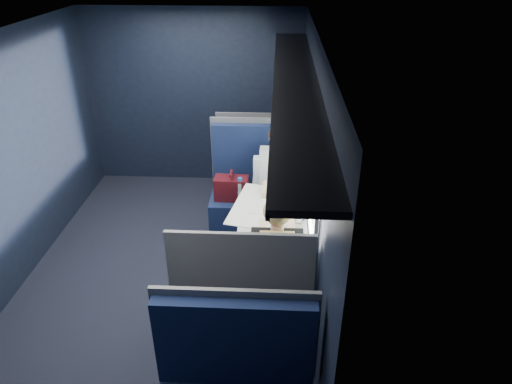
{
  "coord_description": "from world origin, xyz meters",
  "views": [
    {
      "loc": [
        1.08,
        -3.66,
        2.98
      ],
      "look_at": [
        0.9,
        0.0,
        0.95
      ],
      "focal_mm": 32.0,
      "sensor_mm": 36.0,
      "label": 1
    }
  ],
  "objects_px": {
    "cup": "(298,186)",
    "table": "(270,219)",
    "man": "(278,180)",
    "woman": "(276,259)",
    "bottle_small": "(294,184)",
    "seat_bay_near": "(254,195)",
    "laptop": "(298,207)",
    "seat_bay_far": "(244,302)",
    "seat_row_front": "(259,162)"
  },
  "relations": [
    {
      "from": "seat_bay_near",
      "to": "bottle_small",
      "type": "height_order",
      "value": "seat_bay_near"
    },
    {
      "from": "seat_bay_near",
      "to": "seat_row_front",
      "type": "xyz_separation_m",
      "value": [
        0.01,
        0.93,
        -0.01
      ]
    },
    {
      "from": "seat_bay_near",
      "to": "seat_bay_far",
      "type": "xyz_separation_m",
      "value": [
        0.01,
        -1.74,
        -0.01
      ]
    },
    {
      "from": "table",
      "to": "man",
      "type": "distance_m",
      "value": 0.7
    },
    {
      "from": "laptop",
      "to": "bottle_small",
      "type": "relative_size",
      "value": 1.96
    },
    {
      "from": "man",
      "to": "laptop",
      "type": "bearing_deg",
      "value": -74.77
    },
    {
      "from": "table",
      "to": "seat_row_front",
      "type": "xyz_separation_m",
      "value": [
        -0.18,
        1.8,
        -0.25
      ]
    },
    {
      "from": "seat_bay_far",
      "to": "cup",
      "type": "height_order",
      "value": "seat_bay_far"
    },
    {
      "from": "seat_row_front",
      "to": "laptop",
      "type": "distance_m",
      "value": 1.9
    },
    {
      "from": "laptop",
      "to": "cup",
      "type": "distance_m",
      "value": 0.45
    },
    {
      "from": "man",
      "to": "bottle_small",
      "type": "xyz_separation_m",
      "value": [
        0.16,
        -0.3,
        0.11
      ]
    },
    {
      "from": "table",
      "to": "laptop",
      "type": "height_order",
      "value": "laptop"
    },
    {
      "from": "seat_row_front",
      "to": "man",
      "type": "distance_m",
      "value": 1.17
    },
    {
      "from": "seat_bay_far",
      "to": "laptop",
      "type": "xyz_separation_m",
      "value": [
        0.44,
        0.87,
        0.4
      ]
    },
    {
      "from": "table",
      "to": "bottle_small",
      "type": "relative_size",
      "value": 4.96
    },
    {
      "from": "seat_bay_far",
      "to": "man",
      "type": "height_order",
      "value": "man"
    },
    {
      "from": "seat_bay_near",
      "to": "seat_bay_far",
      "type": "relative_size",
      "value": 1.0
    },
    {
      "from": "table",
      "to": "seat_bay_near",
      "type": "distance_m",
      "value": 0.92
    },
    {
      "from": "man",
      "to": "laptop",
      "type": "height_order",
      "value": "man"
    },
    {
      "from": "seat_bay_far",
      "to": "cup",
      "type": "bearing_deg",
      "value": 70.97
    },
    {
      "from": "bottle_small",
      "to": "cup",
      "type": "relative_size",
      "value": 2.14
    },
    {
      "from": "seat_bay_near",
      "to": "table",
      "type": "bearing_deg",
      "value": -77.18
    },
    {
      "from": "table",
      "to": "bottle_small",
      "type": "xyz_separation_m",
      "value": [
        0.23,
        0.4,
        0.17
      ]
    },
    {
      "from": "seat_bay_near",
      "to": "man",
      "type": "distance_m",
      "value": 0.43
    },
    {
      "from": "cup",
      "to": "table",
      "type": "bearing_deg",
      "value": -121.63
    },
    {
      "from": "table",
      "to": "bottle_small",
      "type": "distance_m",
      "value": 0.49
    },
    {
      "from": "man",
      "to": "cup",
      "type": "bearing_deg",
      "value": -51.82
    },
    {
      "from": "man",
      "to": "bottle_small",
      "type": "bearing_deg",
      "value": -61.45
    },
    {
      "from": "seat_bay_near",
      "to": "man",
      "type": "height_order",
      "value": "man"
    },
    {
      "from": "seat_bay_far",
      "to": "bottle_small",
      "type": "height_order",
      "value": "seat_bay_far"
    },
    {
      "from": "man",
      "to": "laptop",
      "type": "relative_size",
      "value": 3.34
    },
    {
      "from": "man",
      "to": "woman",
      "type": "relative_size",
      "value": 1.0
    },
    {
      "from": "woman",
      "to": "laptop",
      "type": "xyz_separation_m",
      "value": [
        0.19,
        0.7,
        0.08
      ]
    },
    {
      "from": "table",
      "to": "seat_bay_near",
      "type": "bearing_deg",
      "value": 102.82
    },
    {
      "from": "bottle_small",
      "to": "cup",
      "type": "height_order",
      "value": "bottle_small"
    },
    {
      "from": "seat_row_front",
      "to": "cup",
      "type": "relative_size",
      "value": 12.28
    },
    {
      "from": "man",
      "to": "cup",
      "type": "height_order",
      "value": "man"
    },
    {
      "from": "seat_row_front",
      "to": "laptop",
      "type": "relative_size",
      "value": 2.93
    },
    {
      "from": "seat_bay_far",
      "to": "man",
      "type": "xyz_separation_m",
      "value": [
        0.25,
        1.57,
        0.3
      ]
    },
    {
      "from": "seat_bay_far",
      "to": "man",
      "type": "relative_size",
      "value": 0.95
    },
    {
      "from": "woman",
      "to": "laptop",
      "type": "bearing_deg",
      "value": 74.68
    },
    {
      "from": "table",
      "to": "woman",
      "type": "xyz_separation_m",
      "value": [
        0.07,
        -0.71,
        0.06
      ]
    },
    {
      "from": "seat_bay_far",
      "to": "seat_row_front",
      "type": "xyz_separation_m",
      "value": [
        0.0,
        2.67,
        -0.0
      ]
    },
    {
      "from": "table",
      "to": "woman",
      "type": "relative_size",
      "value": 0.76
    },
    {
      "from": "laptop",
      "to": "seat_bay_near",
      "type": "bearing_deg",
      "value": 117.62
    },
    {
      "from": "laptop",
      "to": "cup",
      "type": "height_order",
      "value": "laptop"
    },
    {
      "from": "man",
      "to": "seat_bay_near",
      "type": "bearing_deg",
      "value": 147.63
    },
    {
      "from": "woman",
      "to": "cup",
      "type": "bearing_deg",
      "value": 79.95
    },
    {
      "from": "table",
      "to": "seat_row_front",
      "type": "relative_size",
      "value": 0.86
    },
    {
      "from": "seat_bay_near",
      "to": "laptop",
      "type": "xyz_separation_m",
      "value": [
        0.46,
        -0.87,
        0.39
      ]
    }
  ]
}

